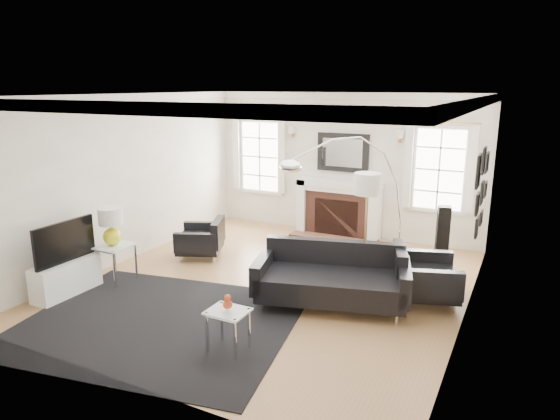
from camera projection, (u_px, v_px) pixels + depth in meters
The scene contains 25 objects.
floor at pixel (273, 283), 7.60m from camera, with size 6.00×6.00×0.00m, color #A67745.
back_wall at pixel (343, 165), 9.85m from camera, with size 5.50×0.04×2.80m, color white.
front_wall at pixel (122, 254), 4.67m from camera, with size 5.50×0.04×2.80m, color white.
left_wall at pixel (129, 178), 8.47m from camera, with size 0.04×6.00×2.80m, color white.
right_wall at pixel (472, 215), 6.05m from camera, with size 0.04×6.00×2.80m, color white.
ceiling at pixel (272, 95), 6.92m from camera, with size 5.50×6.00×0.02m, color white.
crown_molding at pixel (272, 99), 6.93m from camera, with size 5.50×6.00×0.12m, color white.
fireplace at pixel (338, 209), 9.88m from camera, with size 1.70×0.69×1.11m.
mantel_mirror at pixel (343, 153), 9.75m from camera, with size 1.05×0.07×0.75m.
window_left at pixel (260, 156), 10.61m from camera, with size 1.24×0.15×1.62m.
window_right at pixel (439, 169), 8.97m from camera, with size 1.24×0.15×1.62m.
gallery_wall at pixel (482, 186), 7.15m from camera, with size 0.04×1.73×1.29m.
tv_unit at pixel (66, 273), 7.13m from camera, with size 0.35×1.00×1.09m.
area_rug at pixel (158, 322), 6.34m from camera, with size 3.35×2.79×0.01m, color black.
sofa at pixel (332, 279), 6.81m from camera, with size 2.23×1.45×0.67m.
armchair_left at pixel (203, 240), 8.70m from camera, with size 1.00×1.05×0.56m.
armchair_right at pixel (422, 277), 6.89m from camera, with size 1.10×1.17×0.64m.
coffee_table at pixel (324, 276), 6.96m from camera, with size 0.85×0.85×0.38m.
side_table_left at pixel (114, 252), 7.58m from camera, with size 0.53×0.53×0.58m.
nesting_table at pixel (228, 320), 5.58m from camera, with size 0.45×0.38×0.49m.
gourd_lamp at pixel (111, 224), 7.47m from camera, with size 0.36×0.36×0.58m.
orange_vase at pixel (228, 303), 5.53m from camera, with size 0.11×0.11×0.17m.
arc_floor_lamp at pixel (348, 202), 7.44m from camera, with size 1.62×1.50×2.29m.
stick_floor_lamp at pixel (367, 191), 6.75m from camera, with size 0.36×0.36×1.78m.
speaker_tower at pixel (442, 236), 8.26m from camera, with size 0.20×0.20×1.01m, color black.
Camera 1 is at (3.33, -6.27, 2.93)m, focal length 32.00 mm.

